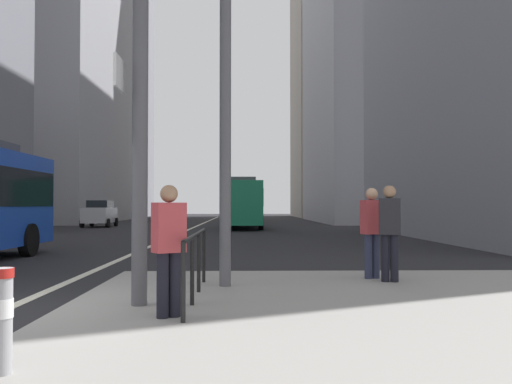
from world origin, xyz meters
TOP-DOWN VIEW (x-y plane):
  - ground_plane at (0.00, 20.00)m, footprint 160.00×160.00m
  - median_island at (5.50, -1.00)m, footprint 9.00×10.00m
  - lane_centre_line at (0.00, 30.00)m, footprint 0.20×80.00m
  - office_tower_left_mid at (-16.00, 46.66)m, footprint 13.41×21.76m
  - office_tower_left_far at (-16.00, 71.32)m, footprint 11.00×16.53m
  - office_tower_right_mid at (17.00, 46.59)m, footprint 12.74×22.79m
  - office_tower_right_far at (17.00, 70.92)m, footprint 12.09×16.64m
  - city_bus_red_receding at (3.38, 30.96)m, footprint 2.87×10.92m
  - car_oncoming_mid at (-7.01, 33.19)m, footprint 2.11×4.16m
  - car_receding_near at (2.69, 48.55)m, footprint 2.11×4.13m
  - bollard_left at (1.52, -3.23)m, footprint 0.20×0.20m
  - pedestrian_railing at (2.80, 0.51)m, footprint 0.06×3.55m
  - pedestrian_waiting at (5.98, 2.70)m, footprint 0.44×0.36m
  - pedestrian_walking at (2.59, -0.92)m, footprint 0.45×0.40m
  - pedestrian_far at (6.19, 2.22)m, footprint 0.42×0.31m

SIDE VIEW (x-z plane):
  - ground_plane at x=0.00m, z-range 0.00..0.00m
  - lane_centre_line at x=0.00m, z-range 0.00..0.01m
  - median_island at x=5.50m, z-range 0.00..0.15m
  - bollard_left at x=1.52m, z-range 0.20..1.07m
  - pedestrian_railing at x=2.80m, z-range 0.36..1.34m
  - car_receding_near at x=2.69m, z-range 0.02..1.96m
  - car_oncoming_mid at x=-7.01m, z-range 0.02..1.96m
  - pedestrian_walking at x=2.59m, z-range 0.24..1.88m
  - pedestrian_waiting at x=5.98m, z-range 0.25..1.98m
  - pedestrian_far at x=6.19m, z-range 0.25..2.01m
  - city_bus_red_receding at x=3.38m, z-range 0.14..3.54m
  - office_tower_right_mid at x=17.00m, z-range 0.00..36.63m
  - office_tower_left_far at x=-16.00m, z-range 0.00..40.75m
  - office_tower_left_mid at x=-16.00m, z-range 0.00..41.23m
  - office_tower_right_far at x=17.00m, z-range 0.00..55.03m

